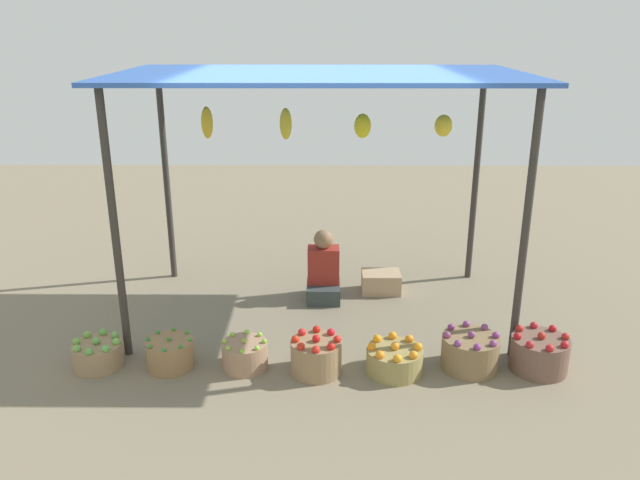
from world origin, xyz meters
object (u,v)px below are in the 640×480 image
object	(u,v)px
basket_limes	(245,355)
wooden_crate_near_vendor	(381,282)
basket_green_apples	(98,354)
basket_green_chilies	(170,353)
basket_red_tomatoes	(316,356)
basket_purple_onions	(470,352)
vendor_person	(323,273)
basket_oranges	(394,359)
basket_red_apples	(539,353)

from	to	relation	value
basket_limes	wooden_crate_near_vendor	xyz separation A→B (m)	(1.33, 1.64, -0.01)
basket_green_apples	basket_limes	xyz separation A→B (m)	(1.30, -0.01, 0.01)
basket_green_chilies	basket_limes	bearing A→B (deg)	-0.57
basket_red_tomatoes	basket_green_chilies	bearing A→B (deg)	176.29
basket_limes	basket_purple_onions	xyz separation A→B (m)	(1.97, 0.00, 0.03)
basket_green_apples	basket_green_chilies	xyz separation A→B (m)	(0.64, -0.01, 0.01)
vendor_person	basket_red_tomatoes	world-z (taller)	vendor_person
vendor_person	basket_limes	size ratio (longest dim) A/B	1.95
basket_purple_onions	basket_green_apples	bearing A→B (deg)	179.81
basket_oranges	basket_purple_onions	world-z (taller)	basket_purple_onions
basket_purple_onions	vendor_person	bearing A→B (deg)	131.26
basket_green_apples	wooden_crate_near_vendor	bearing A→B (deg)	31.71
basket_red_tomatoes	basket_red_apples	world-z (taller)	basket_red_apples
basket_green_chilies	basket_oranges	size ratio (longest dim) A/B	0.84
basket_oranges	wooden_crate_near_vendor	world-z (taller)	basket_oranges
basket_green_apples	basket_red_apples	distance (m)	3.86
basket_purple_onions	basket_red_apples	world-z (taller)	basket_red_apples
basket_red_apples	basket_limes	bearing A→B (deg)	179.57
basket_green_chilies	basket_purple_onions	xyz separation A→B (m)	(2.62, -0.00, 0.03)
wooden_crate_near_vendor	basket_limes	bearing A→B (deg)	-129.12
basket_oranges	basket_purple_onions	distance (m)	0.67
basket_red_tomatoes	basket_red_apples	bearing A→B (deg)	1.69
basket_green_apples	basket_green_chilies	distance (m)	0.64
basket_green_apples	basket_oranges	distance (m)	2.60
basket_green_apples	wooden_crate_near_vendor	world-z (taller)	basket_green_apples
vendor_person	wooden_crate_near_vendor	bearing A→B (deg)	15.04
basket_green_chilies	basket_green_apples	bearing A→B (deg)	179.40
basket_limes	basket_red_tomatoes	bearing A→B (deg)	-6.98
vendor_person	basket_green_chilies	xyz separation A→B (m)	(-1.34, -1.46, -0.17)
basket_red_apples	wooden_crate_near_vendor	bearing A→B (deg)	126.63
basket_green_apples	basket_red_apples	xyz separation A→B (m)	(3.86, -0.03, 0.04)
basket_green_apples	basket_red_apples	bearing A→B (deg)	-0.48
basket_limes	basket_oranges	bearing A→B (deg)	-2.99
basket_oranges	wooden_crate_near_vendor	xyz separation A→B (m)	(0.03, 1.70, -0.00)
vendor_person	basket_oranges	world-z (taller)	vendor_person
basket_oranges	basket_red_apples	distance (m)	1.26
basket_green_apples	basket_purple_onions	distance (m)	3.26
basket_limes	basket_red_apples	xyz separation A→B (m)	(2.56, -0.02, 0.03)
basket_red_tomatoes	basket_oranges	bearing A→B (deg)	0.73
vendor_person	basket_red_apples	distance (m)	2.40
vendor_person	basket_green_apples	size ratio (longest dim) A/B	1.81
basket_purple_onions	basket_limes	bearing A→B (deg)	-179.94
basket_green_apples	basket_red_tomatoes	bearing A→B (deg)	-2.68
basket_green_apples	basket_green_chilies	bearing A→B (deg)	-0.60
basket_green_apples	basket_purple_onions	bearing A→B (deg)	-0.19
basket_red_tomatoes	basket_limes	bearing A→B (deg)	173.02
basket_purple_onions	wooden_crate_near_vendor	bearing A→B (deg)	111.25
basket_green_apples	wooden_crate_near_vendor	xyz separation A→B (m)	(2.63, 1.62, -0.00)
basket_purple_onions	wooden_crate_near_vendor	world-z (taller)	basket_purple_onions
basket_oranges	basket_purple_onions	bearing A→B (deg)	6.02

